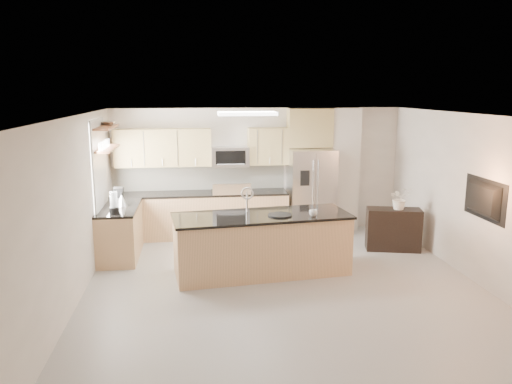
{
  "coord_description": "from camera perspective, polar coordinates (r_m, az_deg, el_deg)",
  "views": [
    {
      "loc": [
        -1.32,
        -7.03,
        2.95
      ],
      "look_at": [
        -0.28,
        1.3,
        1.24
      ],
      "focal_mm": 35.0,
      "sensor_mm": 36.0,
      "label": 1
    }
  ],
  "objects": [
    {
      "name": "television",
      "position": [
        8.19,
        24.18,
        -0.76
      ],
      "size": [
        0.14,
        1.08,
        0.62
      ],
      "primitive_type": "imported",
      "rotation": [
        0.0,
        0.0,
        1.57
      ],
      "color": "black",
      "rests_on": "wall_right"
    },
    {
      "name": "floor",
      "position": [
        7.73,
        3.33,
        -10.91
      ],
      "size": [
        6.5,
        6.5,
        0.0
      ],
      "primitive_type": "plane",
      "color": "#9C9A95",
      "rests_on": "ground"
    },
    {
      "name": "left_counter",
      "position": [
        9.32,
        -15.24,
        -4.38
      ],
      "size": [
        0.66,
        1.5,
        0.92
      ],
      "color": "tan",
      "rests_on": "floor"
    },
    {
      "name": "bowl",
      "position": [
        9.42,
        -16.58,
        7.61
      ],
      "size": [
        0.39,
        0.39,
        0.09
      ],
      "primitive_type": "imported",
      "rotation": [
        0.0,
        0.0,
        -0.05
      ],
      "color": "silver",
      "rests_on": "shelf_upper"
    },
    {
      "name": "credenza",
      "position": [
        9.72,
        15.42,
        -4.14
      ],
      "size": [
        1.05,
        0.63,
        0.79
      ],
      "primitive_type": "cube",
      "rotation": [
        0.0,
        0.0,
        -0.24
      ],
      "color": "black",
      "rests_on": "floor"
    },
    {
      "name": "platter",
      "position": [
        7.99,
        2.75,
        -2.64
      ],
      "size": [
        0.46,
        0.46,
        0.02
      ],
      "primitive_type": "cylinder",
      "rotation": [
        0.0,
        0.0,
        -0.22
      ],
      "color": "black",
      "rests_on": "island"
    },
    {
      "name": "back_counter",
      "position": [
        10.26,
        -6.37,
        -2.51
      ],
      "size": [
        3.55,
        0.66,
        1.44
      ],
      "color": "tan",
      "rests_on": "floor"
    },
    {
      "name": "range",
      "position": [
        10.28,
        -2.88,
        -2.43
      ],
      "size": [
        0.76,
        0.64,
        1.14
      ],
      "color": "black",
      "rests_on": "floor"
    },
    {
      "name": "shelf_lower",
      "position": [
        9.16,
        -16.73,
        4.78
      ],
      "size": [
        0.3,
        1.2,
        0.04
      ],
      "primitive_type": "cube",
      "color": "#965E3C",
      "rests_on": "wall_left"
    },
    {
      "name": "upper_cabinets",
      "position": [
        10.17,
        -6.99,
        5.1
      ],
      "size": [
        3.5,
        0.33,
        0.75
      ],
      "color": "tan",
      "rests_on": "wall_back"
    },
    {
      "name": "wall_left",
      "position": [
        7.41,
        -20.02,
        -2.04
      ],
      "size": [
        0.02,
        6.5,
        2.6
      ],
      "primitive_type": "cube",
      "color": "silver",
      "rests_on": "floor"
    },
    {
      "name": "kettle",
      "position": [
        9.2,
        -15.09,
        -0.9
      ],
      "size": [
        0.2,
        0.2,
        0.25
      ],
      "color": "silver",
      "rests_on": "left_counter"
    },
    {
      "name": "wall_back",
      "position": [
        10.49,
        0.22,
        2.48
      ],
      "size": [
        6.0,
        0.02,
        2.6
      ],
      "primitive_type": "cube",
      "color": "silver",
      "rests_on": "floor"
    },
    {
      "name": "island",
      "position": [
        8.18,
        0.66,
        -5.93
      ],
      "size": [
        2.95,
        1.34,
        1.41
      ],
      "rotation": [
        0.0,
        0.0,
        0.11
      ],
      "color": "tan",
      "rests_on": "floor"
    },
    {
      "name": "flower_vase",
      "position": [
        9.55,
        16.16,
        -0.07
      ],
      "size": [
        0.61,
        0.54,
        0.63
      ],
      "primitive_type": "imported",
      "rotation": [
        0.0,
        0.0,
        0.09
      ],
      "color": "white",
      "rests_on": "credenza"
    },
    {
      "name": "wall_front",
      "position": [
        4.33,
        11.46,
        -11.11
      ],
      "size": [
        6.0,
        0.02,
        2.6
      ],
      "primitive_type": "cube",
      "color": "silver",
      "rests_on": "floor"
    },
    {
      "name": "shelf_upper",
      "position": [
        9.13,
        -16.86,
        7.09
      ],
      "size": [
        0.3,
        1.2,
        0.04
      ],
      "primitive_type": "cube",
      "color": "#965E3C",
      "rests_on": "wall_left"
    },
    {
      "name": "microwave",
      "position": [
        10.18,
        -2.99,
        4.07
      ],
      "size": [
        0.76,
        0.4,
        0.4
      ],
      "color": "silver",
      "rests_on": "upper_cabinets"
    },
    {
      "name": "coffee_maker",
      "position": [
        9.34,
        -15.42,
        -0.5
      ],
      "size": [
        0.18,
        0.21,
        0.32
      ],
      "color": "black",
      "rests_on": "left_counter"
    },
    {
      "name": "ceiling",
      "position": [
        7.16,
        3.58,
        8.71
      ],
      "size": [
        6.0,
        6.5,
        0.02
      ],
      "primitive_type": "cube",
      "color": "white",
      "rests_on": "wall_back"
    },
    {
      "name": "cup",
      "position": [
        8.0,
        6.54,
        -2.39
      ],
      "size": [
        0.14,
        0.14,
        0.1
      ],
      "primitive_type": "imported",
      "rotation": [
        0.0,
        0.0,
        -0.09
      ],
      "color": "silver",
      "rests_on": "island"
    },
    {
      "name": "partition_column",
      "position": [
        10.73,
        10.02,
        2.51
      ],
      "size": [
        0.6,
        0.3,
        2.6
      ],
      "primitive_type": "cube",
      "color": "beige",
      "rests_on": "floor"
    },
    {
      "name": "ceiling_fixture",
      "position": [
        8.68,
        -1.02,
        8.96
      ],
      "size": [
        1.0,
        0.5,
        0.06
      ],
      "primitive_type": "cube",
      "color": "white",
      "rests_on": "ceiling"
    },
    {
      "name": "blender",
      "position": [
        8.67,
        -15.92,
        -1.36
      ],
      "size": [
        0.16,
        0.16,
        0.37
      ],
      "color": "black",
      "rests_on": "left_counter"
    },
    {
      "name": "refrigerator",
      "position": [
        10.39,
        6.29,
        0.03
      ],
      "size": [
        0.92,
        0.78,
        1.78
      ],
      "color": "silver",
      "rests_on": "floor"
    },
    {
      "name": "wall_right",
      "position": [
        8.41,
        23.98,
        -0.79
      ],
      "size": [
        0.02,
        6.5,
        2.6
      ],
      "primitive_type": "cube",
      "color": "silver",
      "rests_on": "floor"
    },
    {
      "name": "window",
      "position": [
        9.12,
        -17.51,
        2.81
      ],
      "size": [
        0.04,
        1.15,
        1.65
      ],
      "color": "white",
      "rests_on": "wall_left"
    }
  ]
}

